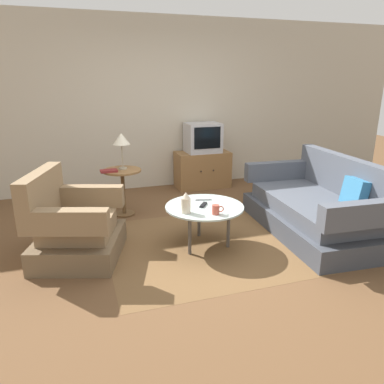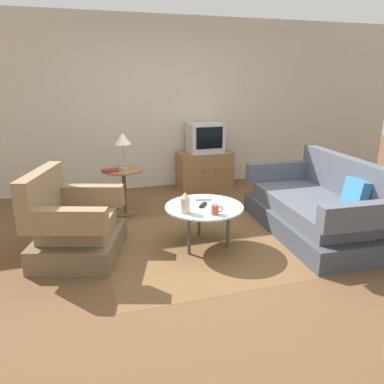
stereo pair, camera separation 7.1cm
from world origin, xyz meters
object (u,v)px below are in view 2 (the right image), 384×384
object	(u,v)px
side_table	(124,182)
tv_remote_silver	(203,199)
book	(110,171)
tv_remote_dark	(203,205)
armchair	(73,227)
table_lamp	(123,140)
tv_stand	(205,169)
couch	(319,209)
coffee_table	(204,209)
vase	(185,203)
television	(205,138)
mug	(215,210)

from	to	relation	value
side_table	tv_remote_silver	distance (m)	1.28
side_table	book	world-z (taller)	book
tv_remote_dark	tv_remote_silver	size ratio (longest dim) A/B	0.82
armchair	table_lamp	bearing A→B (deg)	166.06
tv_stand	tv_remote_dark	xyz separation A→B (m)	(-0.76, -2.17, 0.17)
couch	tv_remote_silver	distance (m)	1.40
book	coffee_table	bearing A→B (deg)	-55.45
coffee_table	book	world-z (taller)	book
side_table	vase	distance (m)	1.45
tv_remote_dark	book	world-z (taller)	book
table_lamp	couch	bearing A→B (deg)	-31.90
armchair	book	distance (m)	1.16
book	television	bearing A→B (deg)	29.17
coffee_table	mug	world-z (taller)	mug
coffee_table	side_table	xyz separation A→B (m)	(-0.70, 1.23, 0.02)
tv_stand	book	xyz separation A→B (m)	(-1.63, -1.01, 0.34)
couch	tv_stand	distance (m)	2.32
television	mug	distance (m)	2.56
television	tv_remote_dark	distance (m)	2.32
tv_stand	vase	world-z (taller)	vase
tv_stand	book	distance (m)	1.94
mug	coffee_table	bearing A→B (deg)	94.99
coffee_table	book	size ratio (longest dim) A/B	3.87
coffee_table	tv_stand	distance (m)	2.30
coffee_table	vase	world-z (taller)	vase
mug	vase	bearing A→B (deg)	154.66
side_table	vase	size ratio (longest dim) A/B	2.87
book	tv_stand	bearing A→B (deg)	29.30
armchair	tv_remote_silver	xyz separation A→B (m)	(1.41, 0.03, 0.16)
tv_stand	tv_remote_dark	size ratio (longest dim) A/B	5.89
armchair	television	bearing A→B (deg)	151.20
vase	tv_remote_silver	distance (m)	0.46
couch	armchair	bearing A→B (deg)	89.01
mug	couch	bearing A→B (deg)	9.08
table_lamp	mug	world-z (taller)	table_lamp
armchair	tv_remote_dark	distance (m)	1.37
side_table	tv_stand	distance (m)	1.74
side_table	mug	bearing A→B (deg)	-64.15
armchair	book	xyz separation A→B (m)	(0.48, 1.00, 0.32)
mug	tv_remote_silver	bearing A→B (deg)	86.97
armchair	tv_remote_silver	distance (m)	1.42
tv_stand	couch	bearing A→B (deg)	-73.25
mug	book	bearing A→B (deg)	122.16
television	mug	size ratio (longest dim) A/B	4.36
table_lamp	tv_remote_silver	xyz separation A→B (m)	(0.74, -1.07, -0.54)
armchair	couch	distance (m)	2.79
armchair	couch	world-z (taller)	armchair
armchair	couch	size ratio (longest dim) A/B	0.56
tv_remote_dark	mug	bearing A→B (deg)	43.45
mug	side_table	bearing A→B (deg)	115.85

